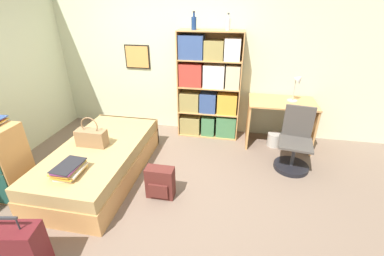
{
  "coord_description": "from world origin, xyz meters",
  "views": [
    {
      "loc": [
        1.13,
        -2.67,
        2.2
      ],
      "look_at": [
        0.59,
        0.2,
        0.75
      ],
      "focal_mm": 24.0,
      "sensor_mm": 36.0,
      "label": 1
    }
  ],
  "objects_px": {
    "bed": "(101,160)",
    "bottle_green": "(194,23)",
    "bottle_brown": "(228,24)",
    "desk_lamp": "(298,83)",
    "backpack": "(160,183)",
    "suitcase": "(12,252)",
    "waste_bin": "(274,139)",
    "desk_chair": "(294,150)",
    "handbag": "(92,137)",
    "desk": "(280,116)",
    "book_stack_on_bed": "(69,169)",
    "bookcase": "(209,88)"
  },
  "relations": [
    {
      "from": "bottle_brown",
      "to": "backpack",
      "type": "bearing_deg",
      "value": -109.33
    },
    {
      "from": "desk",
      "to": "book_stack_on_bed",
      "type": "bearing_deg",
      "value": -141.56
    },
    {
      "from": "desk",
      "to": "waste_bin",
      "type": "relative_size",
      "value": 4.64
    },
    {
      "from": "bed",
      "to": "backpack",
      "type": "distance_m",
      "value": 0.98
    },
    {
      "from": "desk",
      "to": "desk_lamp",
      "type": "distance_m",
      "value": 0.58
    },
    {
      "from": "suitcase",
      "to": "desk_chair",
      "type": "height_order",
      "value": "desk_chair"
    },
    {
      "from": "desk",
      "to": "desk_lamp",
      "type": "xyz_separation_m",
      "value": [
        0.19,
        0.03,
        0.55
      ]
    },
    {
      "from": "book_stack_on_bed",
      "to": "bottle_green",
      "type": "height_order",
      "value": "bottle_green"
    },
    {
      "from": "bottle_green",
      "to": "waste_bin",
      "type": "height_order",
      "value": "bottle_green"
    },
    {
      "from": "book_stack_on_bed",
      "to": "bookcase",
      "type": "relative_size",
      "value": 0.21
    },
    {
      "from": "suitcase",
      "to": "bottle_brown",
      "type": "distance_m",
      "value": 3.73
    },
    {
      "from": "bookcase",
      "to": "waste_bin",
      "type": "distance_m",
      "value": 1.39
    },
    {
      "from": "book_stack_on_bed",
      "to": "suitcase",
      "type": "distance_m",
      "value": 0.91
    },
    {
      "from": "book_stack_on_bed",
      "to": "bookcase",
      "type": "height_order",
      "value": "bookcase"
    },
    {
      "from": "book_stack_on_bed",
      "to": "bottle_brown",
      "type": "distance_m",
      "value": 2.95
    },
    {
      "from": "handbag",
      "to": "backpack",
      "type": "xyz_separation_m",
      "value": [
        1.01,
        -0.29,
        -0.38
      ]
    },
    {
      "from": "bed",
      "to": "desk_lamp",
      "type": "xyz_separation_m",
      "value": [
        2.67,
        1.37,
        0.85
      ]
    },
    {
      "from": "bed",
      "to": "desk_chair",
      "type": "xyz_separation_m",
      "value": [
        2.64,
        0.68,
        0.06
      ]
    },
    {
      "from": "bottle_green",
      "to": "backpack",
      "type": "distance_m",
      "value": 2.43
    },
    {
      "from": "suitcase",
      "to": "bottle_green",
      "type": "relative_size",
      "value": 2.55
    },
    {
      "from": "handbag",
      "to": "bookcase",
      "type": "height_order",
      "value": "bookcase"
    },
    {
      "from": "book_stack_on_bed",
      "to": "backpack",
      "type": "relative_size",
      "value": 0.92
    },
    {
      "from": "bed",
      "to": "book_stack_on_bed",
      "type": "bearing_deg",
      "value": -89.76
    },
    {
      "from": "desk_lamp",
      "to": "suitcase",
      "type": "bearing_deg",
      "value": -132.96
    },
    {
      "from": "bed",
      "to": "desk_chair",
      "type": "bearing_deg",
      "value": 14.48
    },
    {
      "from": "backpack",
      "to": "bed",
      "type": "bearing_deg",
      "value": 162.84
    },
    {
      "from": "bed",
      "to": "waste_bin",
      "type": "distance_m",
      "value": 2.75
    },
    {
      "from": "handbag",
      "to": "bookcase",
      "type": "relative_size",
      "value": 0.23
    },
    {
      "from": "suitcase",
      "to": "bed",
      "type": "bearing_deg",
      "value": 89.67
    },
    {
      "from": "handbag",
      "to": "book_stack_on_bed",
      "type": "relative_size",
      "value": 1.11
    },
    {
      "from": "bottle_green",
      "to": "desk_chair",
      "type": "distance_m",
      "value": 2.4
    },
    {
      "from": "bottle_green",
      "to": "backpack",
      "type": "height_order",
      "value": "bottle_green"
    },
    {
      "from": "waste_bin",
      "to": "suitcase",
      "type": "bearing_deg",
      "value": -131.35
    },
    {
      "from": "handbag",
      "to": "desk_chair",
      "type": "bearing_deg",
      "value": 14.07
    },
    {
      "from": "bed",
      "to": "suitcase",
      "type": "bearing_deg",
      "value": -90.33
    },
    {
      "from": "bed",
      "to": "bottle_green",
      "type": "bearing_deg",
      "value": 54.33
    },
    {
      "from": "bottle_brown",
      "to": "desk_lamp",
      "type": "height_order",
      "value": "bottle_brown"
    },
    {
      "from": "bottle_green",
      "to": "backpack",
      "type": "bearing_deg",
      "value": -93.32
    },
    {
      "from": "handbag",
      "to": "book_stack_on_bed",
      "type": "xyz_separation_m",
      "value": [
        0.08,
        -0.64,
        -0.06
      ]
    },
    {
      "from": "suitcase",
      "to": "bookcase",
      "type": "xyz_separation_m",
      "value": [
        1.3,
        2.98,
        0.6
      ]
    },
    {
      "from": "desk_chair",
      "to": "backpack",
      "type": "xyz_separation_m",
      "value": [
        -1.7,
        -0.97,
        -0.08
      ]
    },
    {
      "from": "handbag",
      "to": "bottle_green",
      "type": "relative_size",
      "value": 1.56
    },
    {
      "from": "handbag",
      "to": "desk_lamp",
      "type": "bearing_deg",
      "value": 26.46
    },
    {
      "from": "handbag",
      "to": "desk",
      "type": "relative_size",
      "value": 0.4
    },
    {
      "from": "desk_chair",
      "to": "suitcase",
      "type": "bearing_deg",
      "value": -140.38
    },
    {
      "from": "desk",
      "to": "desk_chair",
      "type": "height_order",
      "value": "desk_chair"
    },
    {
      "from": "bottle_green",
      "to": "desk_chair",
      "type": "height_order",
      "value": "bottle_green"
    },
    {
      "from": "bed",
      "to": "desk_chair",
      "type": "relative_size",
      "value": 2.22
    },
    {
      "from": "bookcase",
      "to": "desk",
      "type": "bearing_deg",
      "value": -6.62
    },
    {
      "from": "book_stack_on_bed",
      "to": "waste_bin",
      "type": "relative_size",
      "value": 1.67
    }
  ]
}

